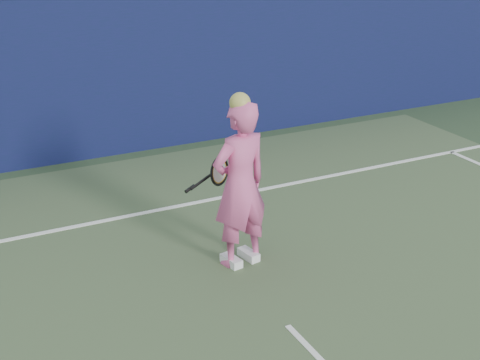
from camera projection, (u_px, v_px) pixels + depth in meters
backstop_wall at (112, 75)px, 10.40m from camera, size 24.00×0.40×2.50m
player at (240, 184)px, 7.11m from camera, size 0.75×0.56×1.95m
racket at (217, 173)px, 7.46m from camera, size 0.62×0.23×0.34m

